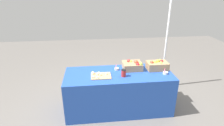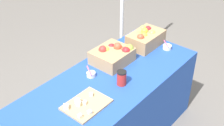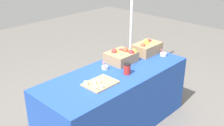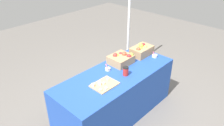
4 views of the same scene
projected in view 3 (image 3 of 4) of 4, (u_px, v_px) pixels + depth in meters
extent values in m
plane|color=slate|center=(115.00, 125.00, 3.46)|extent=(10.00, 10.00, 0.00)
cube|color=#234CAD|center=(115.00, 100.00, 3.31)|extent=(1.90, 0.76, 0.74)
cube|color=tan|center=(147.00, 48.00, 3.68)|extent=(0.38, 0.25, 0.14)
sphere|color=gold|center=(146.00, 45.00, 3.62)|extent=(0.07, 0.07, 0.07)
sphere|color=#B2C64C|center=(146.00, 41.00, 3.76)|extent=(0.07, 0.07, 0.07)
sphere|color=#D14C33|center=(143.00, 45.00, 3.56)|extent=(0.07, 0.07, 0.07)
sphere|color=#B2C64C|center=(152.00, 44.00, 3.66)|extent=(0.07, 0.07, 0.07)
sphere|color=#B2C64C|center=(142.00, 45.00, 3.66)|extent=(0.07, 0.07, 0.07)
sphere|color=red|center=(148.00, 42.00, 3.73)|extent=(0.07, 0.07, 0.07)
sphere|color=gold|center=(146.00, 42.00, 3.67)|extent=(0.07, 0.07, 0.07)
sphere|color=red|center=(149.00, 42.00, 3.74)|extent=(0.07, 0.07, 0.07)
cube|color=tan|center=(121.00, 57.00, 3.41)|extent=(0.34, 0.30, 0.13)
sphere|color=#B2332D|center=(114.00, 52.00, 3.39)|extent=(0.08, 0.08, 0.08)
sphere|color=#D14C33|center=(125.00, 50.00, 3.42)|extent=(0.08, 0.08, 0.08)
sphere|color=red|center=(132.00, 53.00, 3.38)|extent=(0.08, 0.08, 0.08)
sphere|color=red|center=(121.00, 51.00, 3.48)|extent=(0.08, 0.08, 0.08)
sphere|color=#D14C33|center=(130.00, 53.00, 3.41)|extent=(0.08, 0.08, 0.08)
sphere|color=#99B742|center=(134.00, 52.00, 3.41)|extent=(0.08, 0.08, 0.08)
sphere|color=#B2C64C|center=(116.00, 52.00, 3.41)|extent=(0.08, 0.08, 0.08)
cube|color=tan|center=(100.00, 83.00, 2.89)|extent=(0.34, 0.26, 0.02)
cube|color=beige|center=(104.00, 78.00, 2.97)|extent=(0.04, 0.04, 0.03)
cube|color=beige|center=(95.00, 88.00, 2.75)|extent=(0.03, 0.03, 0.03)
cube|color=beige|center=(94.00, 81.00, 2.89)|extent=(0.05, 0.05, 0.04)
cube|color=beige|center=(99.00, 82.00, 2.88)|extent=(0.04, 0.04, 0.03)
cube|color=beige|center=(95.00, 82.00, 2.87)|extent=(0.05, 0.05, 0.04)
cube|color=beige|center=(86.00, 83.00, 2.84)|extent=(0.05, 0.05, 0.04)
cube|color=beige|center=(102.00, 87.00, 2.78)|extent=(0.03, 0.03, 0.03)
cylinder|color=silver|center=(163.00, 54.00, 3.62)|extent=(0.09, 0.09, 0.04)
cylinder|color=#EA598C|center=(163.00, 51.00, 3.60)|extent=(0.05, 0.09, 0.04)
cylinder|color=silver|center=(105.00, 67.00, 3.24)|extent=(0.08, 0.08, 0.04)
cylinder|color=#EA598C|center=(104.00, 64.00, 3.21)|extent=(0.04, 0.09, 0.06)
cylinder|color=red|center=(127.00, 69.00, 3.10)|extent=(0.08, 0.08, 0.12)
cylinder|color=black|center=(127.00, 64.00, 3.08)|extent=(0.08, 0.08, 0.01)
cylinder|color=white|center=(132.00, 13.00, 4.19)|extent=(0.04, 0.04, 2.24)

